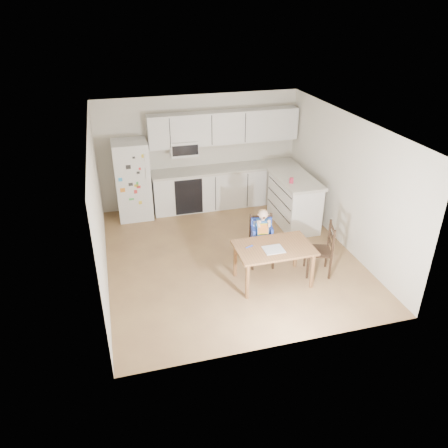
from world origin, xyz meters
TOP-DOWN VIEW (x-y plane):
  - room at (0.00, 0.48)m, footprint 4.52×5.01m
  - refrigerator at (-1.55, 2.15)m, footprint 0.72×0.70m
  - kitchen_run at (0.50, 2.24)m, footprint 3.37×0.62m
  - kitchen_island at (1.66, 0.91)m, footprint 0.74×1.41m
  - red_cup at (1.46, 0.68)m, footprint 0.08×0.08m
  - dining_table at (0.47, -1.01)m, footprint 1.27×0.82m
  - napkin at (0.43, -1.10)m, footprint 0.32×0.28m
  - toddler_spoon at (0.06, -0.92)m, footprint 0.12×0.06m
  - chair_booster at (0.48, -0.39)m, footprint 0.47×0.47m
  - chair_side at (1.41, -0.99)m, footprint 0.53×0.53m

SIDE VIEW (x-z plane):
  - kitchen_island at x=1.66m, z-range 0.00..1.04m
  - chair_side at x=1.41m, z-range 0.06..1.01m
  - dining_table at x=0.47m, z-range 0.25..0.93m
  - chair_booster at x=0.48m, z-range 0.11..1.20m
  - napkin at x=0.43m, z-range 0.68..0.70m
  - toddler_spoon at x=0.06m, z-range 0.68..0.70m
  - refrigerator at x=-1.55m, z-range 0.00..1.70m
  - kitchen_run at x=0.50m, z-range -0.20..1.95m
  - red_cup at x=1.46m, z-range 1.04..1.15m
  - room at x=0.00m, z-range -0.01..2.51m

